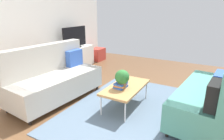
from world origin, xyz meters
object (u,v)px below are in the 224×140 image
at_px(tv_console, 75,58).
at_px(table_book_0, 121,86).
at_px(tv, 75,38).
at_px(bottle_0, 66,46).
at_px(coffee_table, 126,87).
at_px(potted_plant, 122,78).
at_px(couch_beige, 54,78).
at_px(storage_trunk, 97,54).
at_px(couch_green, 213,95).
at_px(vase_0, 60,48).

height_order(tv_console, table_book_0, tv_console).
xyz_separation_m(tv, bottle_0, (-0.41, -0.02, -0.20)).
distance_m(coffee_table, potted_plant, 0.25).
bearing_deg(couch_beige, bottle_0, -141.14).
height_order(tv_console, potted_plant, potted_plant).
bearing_deg(storage_trunk, couch_green, -121.94).
relative_size(couch_green, storage_trunk, 3.81).
height_order(tv_console, bottle_0, bottle_0).
height_order(potted_plant, vase_0, vase_0).
height_order(tv, table_book_0, tv).
relative_size(potted_plant, bottle_0, 1.56).
relative_size(tv, bottle_0, 4.55).
distance_m(couch_green, vase_0, 4.03).
distance_m(couch_green, bottle_0, 3.97).
relative_size(couch_green, potted_plant, 5.76).
bearing_deg(storage_trunk, tv_console, 174.81).
bearing_deg(couch_green, tv, 78.00).
distance_m(couch_green, potted_plant, 1.50).
height_order(couch_green, tv_console, couch_green).
distance_m(tv_console, potted_plant, 3.00).
xyz_separation_m(vase_0, bottle_0, (0.17, -0.09, 0.04)).
bearing_deg(tv_console, couch_beige, -150.99).
bearing_deg(potted_plant, coffee_table, -9.59).
xyz_separation_m(couch_green, storage_trunk, (2.37, 3.81, -0.23)).
distance_m(couch_green, coffee_table, 1.45).
bearing_deg(couch_green, couch_beige, 109.16).
height_order(vase_0, bottle_0, bottle_0).
bearing_deg(vase_0, coffee_table, -110.90).
distance_m(potted_plant, vase_0, 2.75).
bearing_deg(couch_beige, coffee_table, 109.71).
height_order(tv_console, tv, tv).
bearing_deg(potted_plant, storage_trunk, 40.53).
xyz_separation_m(couch_green, coffee_table, (-0.28, 1.42, -0.05)).
bearing_deg(vase_0, couch_green, -99.95).
relative_size(couch_beige, couch_green, 0.99).
bearing_deg(bottle_0, couch_beige, -145.83).
xyz_separation_m(coffee_table, tv_console, (1.55, 2.49, -0.07)).
height_order(coffee_table, storage_trunk, storage_trunk).
relative_size(tv_console, tv, 1.40).
relative_size(coffee_table, tv, 1.10).
bearing_deg(storage_trunk, couch_beige, -162.24).
bearing_deg(bottle_0, coffee_table, -114.90).
distance_m(coffee_table, tv, 2.97).
distance_m(tv_console, table_book_0, 2.95).
bearing_deg(tv_console, vase_0, 175.07).
xyz_separation_m(tv_console, tv, (0.00, -0.02, 0.63)).
bearing_deg(bottle_0, tv_console, 5.54).
bearing_deg(tv, coffee_table, -122.11).
xyz_separation_m(table_book_0, bottle_0, (1.24, 2.40, 0.31)).
bearing_deg(bottle_0, storage_trunk, -2.27).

